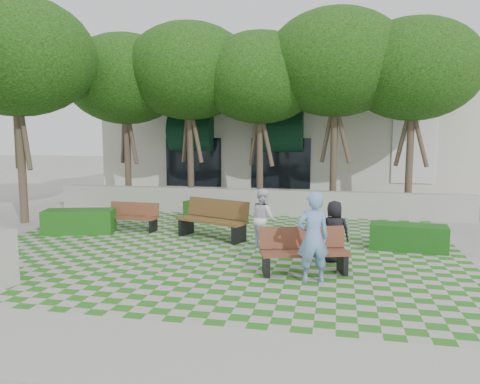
% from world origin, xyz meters
% --- Properties ---
extents(ground, '(90.00, 90.00, 0.00)m').
position_xyz_m(ground, '(0.00, 0.00, 0.00)').
color(ground, gray).
rests_on(ground, ground).
extents(lawn, '(12.00, 12.00, 0.00)m').
position_xyz_m(lawn, '(0.00, 1.00, 0.01)').
color(lawn, '#2B721E').
rests_on(lawn, ground).
extents(sidewalk_south, '(16.00, 2.00, 0.01)m').
position_xyz_m(sidewalk_south, '(0.00, -4.70, 0.01)').
color(sidewalk_south, '#9E9B93').
rests_on(sidewalk_south, ground).
extents(retaining_wall, '(15.00, 0.36, 0.90)m').
position_xyz_m(retaining_wall, '(0.00, 6.20, 0.45)').
color(retaining_wall, '#9E9B93').
rests_on(retaining_wall, ground).
extents(bench_east, '(1.91, 1.10, 0.95)m').
position_xyz_m(bench_east, '(2.32, -0.66, 0.46)').
color(bench_east, brown).
rests_on(bench_east, ground).
extents(bench_mid, '(2.16, 1.40, 1.08)m').
position_xyz_m(bench_mid, '(-0.39, 2.10, 0.52)').
color(bench_mid, '#533A1C').
rests_on(bench_mid, ground).
extents(bench_west, '(1.60, 0.58, 0.83)m').
position_xyz_m(bench_west, '(-3.07, 2.66, 0.40)').
color(bench_west, brown).
rests_on(bench_west, ground).
extents(hedge_east, '(1.91, 0.92, 0.65)m').
position_xyz_m(hedge_east, '(4.74, 1.85, 0.32)').
color(hedge_east, '#144612').
rests_on(hedge_east, ground).
extents(hedge_midleft, '(2.04, 1.30, 0.66)m').
position_xyz_m(hedge_midleft, '(-1.04, 4.49, 0.33)').
color(hedge_midleft, '#1F4813').
rests_on(hedge_midleft, ground).
extents(hedge_west, '(2.12, 1.28, 0.69)m').
position_xyz_m(hedge_west, '(-4.41, 1.95, 0.35)').
color(hedge_west, '#184E15').
rests_on(hedge_west, ground).
extents(person_blue, '(0.77, 0.64, 1.79)m').
position_xyz_m(person_blue, '(2.53, -1.23, 0.90)').
color(person_blue, '#6E93C8').
rests_on(person_blue, ground).
extents(person_dark, '(0.75, 0.54, 1.41)m').
position_xyz_m(person_dark, '(2.92, 0.33, 0.71)').
color(person_dark, black).
rests_on(person_dark, ground).
extents(person_white, '(0.91, 0.94, 1.52)m').
position_xyz_m(person_white, '(1.13, 1.35, 0.76)').
color(person_white, white).
rests_on(person_white, ground).
extents(tree_row, '(17.70, 13.40, 7.41)m').
position_xyz_m(tree_row, '(-1.86, 5.95, 5.18)').
color(tree_row, '#47382B').
rests_on(tree_row, ground).
extents(building, '(18.00, 8.92, 5.15)m').
position_xyz_m(building, '(0.93, 14.08, 2.52)').
color(building, beige).
rests_on(building, ground).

